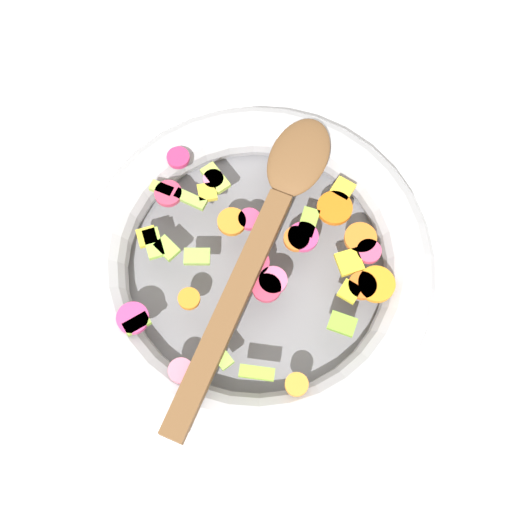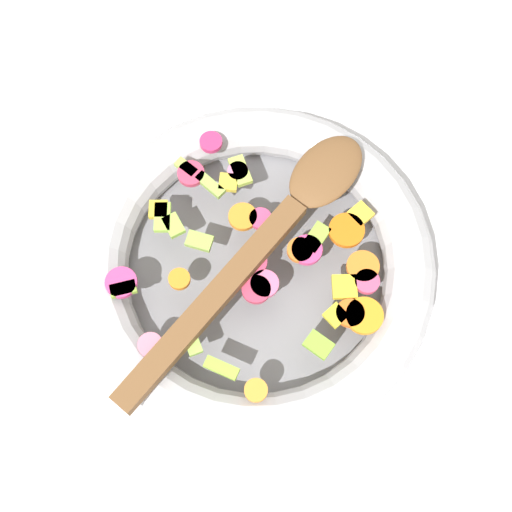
% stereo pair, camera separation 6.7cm
% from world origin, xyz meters
% --- Properties ---
extents(ground_plane, '(4.00, 4.00, 0.00)m').
position_xyz_m(ground_plane, '(0.00, 0.00, 0.00)').
color(ground_plane, silver).
extents(skillet, '(0.35, 0.35, 0.05)m').
position_xyz_m(skillet, '(0.00, 0.00, 0.02)').
color(skillet, slate).
rests_on(skillet, ground_plane).
extents(chopped_vegetables, '(0.26, 0.24, 0.01)m').
position_xyz_m(chopped_vegetables, '(-0.01, -0.00, 0.05)').
color(chopped_vegetables, orange).
rests_on(chopped_vegetables, skillet).
extents(wooden_spoon, '(0.11, 0.34, 0.01)m').
position_xyz_m(wooden_spoon, '(-0.00, -0.02, 0.06)').
color(wooden_spoon, brown).
rests_on(wooden_spoon, chopped_vegetables).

